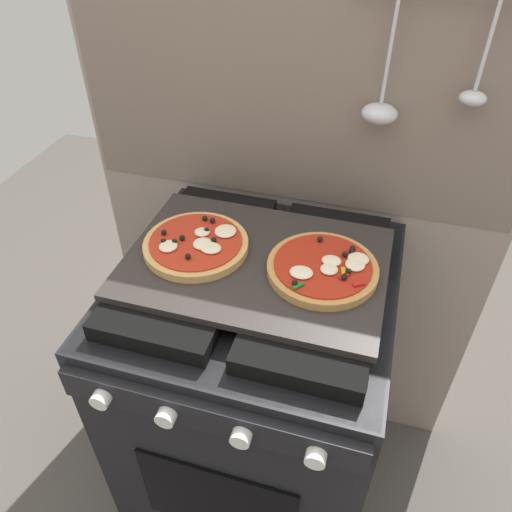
{
  "coord_description": "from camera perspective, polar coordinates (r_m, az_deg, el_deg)",
  "views": [
    {
      "loc": [
        0.22,
        -0.76,
        1.58
      ],
      "look_at": [
        0.0,
        0.0,
        0.93
      ],
      "focal_mm": 34.71,
      "sensor_mm": 36.0,
      "label": 1
    }
  ],
  "objects": [
    {
      "name": "stove",
      "position": [
        1.38,
        -0.02,
        -15.45
      ],
      "size": [
        0.6,
        0.64,
        0.9
      ],
      "color": "black",
      "rests_on": "ground_plane"
    },
    {
      "name": "pizza_left",
      "position": [
        1.06,
        -6.89,
        1.35
      ],
      "size": [
        0.22,
        0.22,
        0.03
      ],
      "color": "tan",
      "rests_on": "baking_tray"
    },
    {
      "name": "kitchen_backsplash",
      "position": [
        1.37,
        4.02,
        4.08
      ],
      "size": [
        1.1,
        0.09,
        1.55
      ],
      "color": "gray",
      "rests_on": "ground_plane"
    },
    {
      "name": "pizza_right",
      "position": [
        1.0,
        7.73,
        -1.53
      ],
      "size": [
        0.22,
        0.22,
        0.03
      ],
      "color": "#C18947",
      "rests_on": "baking_tray"
    },
    {
      "name": "baking_tray",
      "position": [
        1.04,
        -0.0,
        -0.76
      ],
      "size": [
        0.54,
        0.38,
        0.02
      ],
      "primitive_type": "cube",
      "color": "#2D2826",
      "rests_on": "stove"
    },
    {
      "name": "ground_plane",
      "position": [
        1.77,
        -0.0,
        -23.77
      ],
      "size": [
        4.0,
        4.0,
        0.0
      ],
      "primitive_type": "plane",
      "color": "#4C4742"
    }
  ]
}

